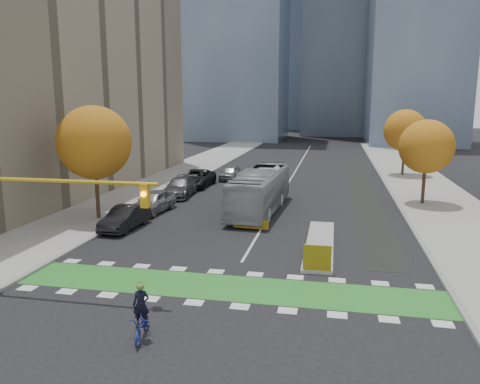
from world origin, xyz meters
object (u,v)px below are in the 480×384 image
at_px(hazard_board, 317,258).
at_px(tree_east_near, 426,147).
at_px(parked_car_a, 153,201).
at_px(parked_car_d, 196,178).
at_px(parked_car_c, 180,187).
at_px(tree_west, 94,143).
at_px(traffic_signal_west, 40,204).
at_px(parked_car_e, 231,173).
at_px(cyclist, 142,320).
at_px(tree_east_far, 405,131).
at_px(bus, 260,190).
at_px(parked_car_b, 125,218).

height_order(hazard_board, tree_east_near, tree_east_near).
height_order(parked_car_a, parked_car_d, parked_car_d).
relative_size(parked_car_a, parked_car_c, 0.88).
relative_size(tree_west, parked_car_c, 1.43).
bearing_deg(parked_car_d, tree_east_near, -10.66).
relative_size(tree_east_near, parked_car_a, 1.40).
bearing_deg(tree_west, parked_car_a, 45.32).
xyz_separation_m(traffic_signal_west, parked_car_e, (1.43, 32.04, -3.28)).
bearing_deg(traffic_signal_west, parked_car_d, 92.27).
bearing_deg(cyclist, tree_east_far, 61.18).
distance_m(tree_east_near, cyclist, 29.55).
height_order(hazard_board, parked_car_d, parked_car_d).
bearing_deg(parked_car_c, bus, -31.89).
xyz_separation_m(tree_west, parked_car_d, (3.00, 14.53, -4.76)).
bearing_deg(tree_east_near, tree_east_far, 88.21).
bearing_deg(traffic_signal_west, parked_car_a, 93.94).
bearing_deg(cyclist, parked_car_e, 87.64).
distance_m(bus, parked_car_b, 10.75).
relative_size(bus, parked_car_a, 2.37).
height_order(tree_east_near, parked_car_c, tree_east_near).
distance_m(cyclist, parked_car_d, 31.07).
xyz_separation_m(cyclist, parked_car_d, (-7.07, 30.26, 0.15)).
xyz_separation_m(tree_east_far, parked_car_e, (-19.00, -6.47, -4.49)).
bearing_deg(tree_east_far, tree_east_near, -91.79).
xyz_separation_m(traffic_signal_west, parked_car_d, (-1.07, 27.04, -3.17)).
distance_m(hazard_board, tree_west, 18.44).
relative_size(tree_west, parked_car_d, 1.33).
bearing_deg(parked_car_e, parked_car_d, -112.09).
distance_m(tree_east_far, bus, 25.12).
relative_size(parked_car_a, parked_car_d, 0.81).
bearing_deg(tree_east_far, parked_car_c, -142.54).
relative_size(tree_east_near, parked_car_e, 1.61).
height_order(tree_east_far, parked_car_c, tree_east_far).
relative_size(hazard_board, tree_east_far, 0.18).
distance_m(tree_west, tree_east_far, 35.73).
height_order(tree_east_far, parked_car_e, tree_east_far).
distance_m(parked_car_b, parked_car_e, 21.64).
height_order(cyclist, bus, bus).
xyz_separation_m(parked_car_a, parked_car_c, (0.00, 6.49, -0.03)).
bearing_deg(parked_car_c, parked_car_b, -93.00).
height_order(hazard_board, traffic_signal_west, traffic_signal_west).
bearing_deg(tree_west, parked_car_e, 74.27).
bearing_deg(traffic_signal_west, tree_east_near, 48.48).
relative_size(hazard_board, bus, 0.12).
distance_m(bus, parked_car_a, 8.37).
xyz_separation_m(hazard_board, parked_car_d, (-13.00, 22.33, 0.06)).
xyz_separation_m(hazard_board, parked_car_a, (-13.00, 10.83, 0.06)).
xyz_separation_m(parked_car_b, parked_car_d, (0.00, 16.49, 0.08)).
relative_size(parked_car_b, parked_car_c, 0.82).
bearing_deg(bus, tree_east_near, 23.87).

